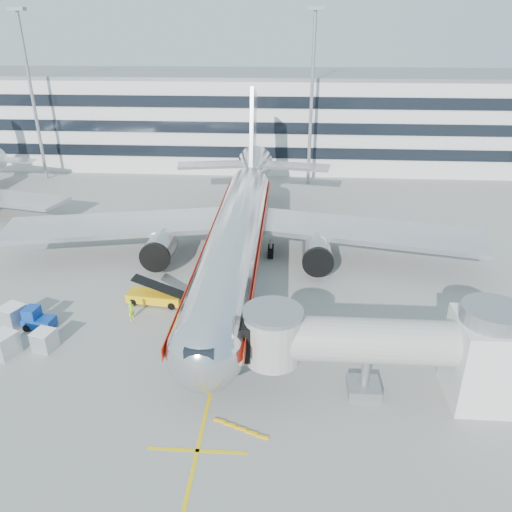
# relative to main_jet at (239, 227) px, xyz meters

# --- Properties ---
(ground) EXTENTS (180.00, 180.00, 0.00)m
(ground) POSITION_rel_main_jet_xyz_m (0.00, -11.72, -4.23)
(ground) COLOR gray
(ground) RESTS_ON ground
(lead_in_line) EXTENTS (0.25, 70.00, 0.01)m
(lead_in_line) POSITION_rel_main_jet_xyz_m (0.00, -1.72, -4.23)
(lead_in_line) COLOR #DEB90B
(lead_in_line) RESTS_ON ground
(stop_bar) EXTENTS (6.00, 0.25, 0.01)m
(stop_bar) POSITION_rel_main_jet_xyz_m (0.00, -25.72, -4.23)
(stop_bar) COLOR #DEB90B
(stop_bar) RESTS_ON ground
(main_jet) EXTENTS (50.95, 48.70, 16.06)m
(main_jet) POSITION_rel_main_jet_xyz_m (0.00, 0.00, 0.00)
(main_jet) COLOR silver
(main_jet) RESTS_ON ground
(jet_bridge) EXTENTS (17.80, 4.50, 7.00)m
(jet_bridge) POSITION_rel_main_jet_xyz_m (12.18, -19.72, -0.36)
(jet_bridge) COLOR silver
(jet_bridge) RESTS_ON ground
(terminal) EXTENTS (150.00, 24.25, 15.60)m
(terminal) POSITION_rel_main_jet_xyz_m (0.00, 46.23, 3.57)
(terminal) COLOR silver
(terminal) RESTS_ON ground
(light_mast_west) EXTENTS (2.40, 1.20, 25.45)m
(light_mast_west) POSITION_rel_main_jet_xyz_m (-35.00, 30.28, 10.64)
(light_mast_west) COLOR gray
(light_mast_west) RESTS_ON ground
(light_mast_centre) EXTENTS (2.40, 1.20, 25.45)m
(light_mast_centre) POSITION_rel_main_jet_xyz_m (8.00, 30.28, 10.64)
(light_mast_centre) COLOR gray
(light_mast_centre) RESTS_ON ground
(belt_loader) EXTENTS (5.37, 2.41, 2.52)m
(belt_loader) POSITION_rel_main_jet_xyz_m (-6.82, -8.72, -3.52)
(belt_loader) COLOR #EBAD09
(belt_loader) RESTS_ON ground
(baggage_tug) EXTENTS (2.62, 1.83, 1.86)m
(baggage_tug) POSITION_rel_main_jet_xyz_m (-15.58, -13.43, -3.42)
(baggage_tug) COLOR navy
(baggage_tug) RESTS_ON ground
(cargo_container_left) EXTENTS (1.80, 1.80, 1.60)m
(cargo_container_left) POSITION_rel_main_jet_xyz_m (-13.60, -16.31, -3.43)
(cargo_container_left) COLOR silver
(cargo_container_left) RESTS_ON ground
(cargo_container_right) EXTENTS (2.23, 2.23, 1.83)m
(cargo_container_right) POSITION_rel_main_jet_xyz_m (-17.74, -13.21, -3.32)
(cargo_container_right) COLOR silver
(cargo_container_right) RESTS_ON ground
(cargo_container_front) EXTENTS (2.26, 2.26, 1.86)m
(cargo_container_front) POSITION_rel_main_jet_xyz_m (-16.34, -17.23, -3.30)
(cargo_container_front) COLOR silver
(cargo_container_front) RESTS_ON ground
(ramp_worker) EXTENTS (0.69, 0.79, 1.82)m
(ramp_worker) POSITION_rel_main_jet_xyz_m (-8.13, -11.64, -3.32)
(ramp_worker) COLOR #B8FF1A
(ramp_worker) RESTS_ON ground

